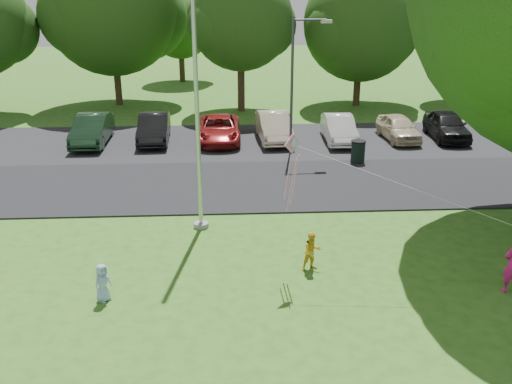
{
  "coord_description": "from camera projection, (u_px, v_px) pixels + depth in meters",
  "views": [
    {
      "loc": [
        -2.63,
        -12.63,
        7.87
      ],
      "look_at": [
        -1.71,
        4.0,
        1.6
      ],
      "focal_mm": 40.0,
      "sensor_mm": 36.0,
      "label": 1
    }
  ],
  "objects": [
    {
      "name": "child_blue",
      "position": [
        103.0,
        283.0,
        14.65
      ],
      "size": [
        0.56,
        0.6,
        1.03
      ],
      "primitive_type": "imported",
      "rotation": [
        0.0,
        0.0,
        0.94
      ],
      "color": "#90A9DD",
      "rests_on": "ground"
    },
    {
      "name": "trash_can",
      "position": [
        358.0,
        152.0,
        25.63
      ],
      "size": [
        0.66,
        0.66,
        1.05
      ],
      "rotation": [
        0.0,
        0.0,
        -0.04
      ],
      "color": "black",
      "rests_on": "ground"
    },
    {
      "name": "park_road",
      "position": [
        291.0,
        184.0,
        23.11
      ],
      "size": [
        60.0,
        6.0,
        0.06
      ],
      "primitive_type": "cube",
      "color": "black",
      "rests_on": "ground"
    },
    {
      "name": "child_yellow",
      "position": [
        312.0,
        251.0,
        16.21
      ],
      "size": [
        0.66,
        0.57,
        1.15
      ],
      "primitive_type": "imported",
      "rotation": [
        0.0,
        0.0,
        0.28
      ],
      "color": "gold",
      "rests_on": "ground"
    },
    {
      "name": "kite",
      "position": [
        299.0,
        163.0,
        15.11
      ],
      "size": [
        5.98,
        1.67,
        2.27
      ],
      "rotation": [
        0.0,
        0.0,
        0.61
      ],
      "color": "pink",
      "rests_on": "ground"
    },
    {
      "name": "street_lamp",
      "position": [
        298.0,
        75.0,
        25.57
      ],
      "size": [
        1.78,
        0.29,
        6.32
      ],
      "rotation": [
        0.0,
        0.0,
        0.06
      ],
      "color": "#3F3F44",
      "rests_on": "ground"
    },
    {
      "name": "flagpole",
      "position": [
        197.0,
        105.0,
        17.73
      ],
      "size": [
        0.5,
        0.5,
        10.0
      ],
      "color": "#B7BABF",
      "rests_on": "ground"
    },
    {
      "name": "ground",
      "position": [
        330.0,
        303.0,
        14.71
      ],
      "size": [
        120.0,
        120.0,
        0.0
      ],
      "primitive_type": "plane",
      "color": "#2D6019",
      "rests_on": "ground"
    },
    {
      "name": "tree_row",
      "position": [
        291.0,
        15.0,
        35.43
      ],
      "size": [
        64.35,
        11.94,
        10.88
      ],
      "color": "#332316",
      "rests_on": "ground"
    },
    {
      "name": "horizon_trees",
      "position": [
        308.0,
        26.0,
        45.06
      ],
      "size": [
        77.46,
        7.2,
        7.02
      ],
      "color": "#332316",
      "rests_on": "ground"
    },
    {
      "name": "parked_cars",
      "position": [
        268.0,
        128.0,
        28.91
      ],
      "size": [
        19.81,
        4.69,
        1.44
      ],
      "color": "black",
      "rests_on": "ground"
    },
    {
      "name": "parking_strip",
      "position": [
        277.0,
        141.0,
        29.18
      ],
      "size": [
        42.0,
        7.0,
        0.06
      ],
      "primitive_type": "cube",
      "color": "black",
      "rests_on": "ground"
    }
  ]
}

